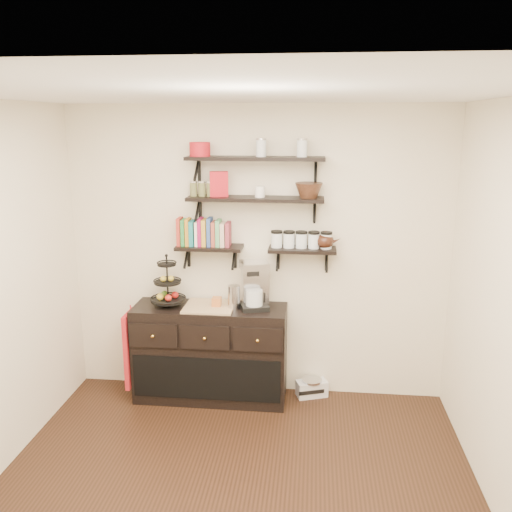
# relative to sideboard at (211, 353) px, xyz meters

# --- Properties ---
(floor) EXTENTS (3.50, 3.50, 0.00)m
(floor) POSITION_rel_sideboard_xyz_m (0.41, -1.51, -0.45)
(floor) COLOR black
(floor) RESTS_ON ground
(ceiling) EXTENTS (3.50, 3.50, 0.02)m
(ceiling) POSITION_rel_sideboard_xyz_m (0.41, -1.51, 2.25)
(ceiling) COLOR white
(ceiling) RESTS_ON back_wall
(back_wall) EXTENTS (3.50, 0.02, 2.70)m
(back_wall) POSITION_rel_sideboard_xyz_m (0.41, 0.24, 0.90)
(back_wall) COLOR #F3ECCE
(back_wall) RESTS_ON ground
(shelf_top) EXTENTS (1.20, 0.27, 0.23)m
(shelf_top) POSITION_rel_sideboard_xyz_m (0.41, 0.10, 1.78)
(shelf_top) COLOR black
(shelf_top) RESTS_ON back_wall
(shelf_mid) EXTENTS (1.20, 0.27, 0.23)m
(shelf_mid) POSITION_rel_sideboard_xyz_m (0.41, 0.10, 1.43)
(shelf_mid) COLOR black
(shelf_mid) RESTS_ON back_wall
(shelf_low_left) EXTENTS (0.60, 0.25, 0.23)m
(shelf_low_left) POSITION_rel_sideboard_xyz_m (-0.01, 0.12, 0.98)
(shelf_low_left) COLOR black
(shelf_low_left) RESTS_ON back_wall
(shelf_low_right) EXTENTS (0.60, 0.25, 0.23)m
(shelf_low_right) POSITION_rel_sideboard_xyz_m (0.83, 0.12, 0.98)
(shelf_low_right) COLOR black
(shelf_low_right) RESTS_ON back_wall
(cookbooks) EXTENTS (0.43, 0.15, 0.26)m
(cookbooks) POSITION_rel_sideboard_xyz_m (-0.06, 0.12, 1.11)
(cookbooks) COLOR #A92F23
(cookbooks) RESTS_ON shelf_low_left
(glass_canisters) EXTENTS (0.54, 0.10, 0.13)m
(glass_canisters) POSITION_rel_sideboard_xyz_m (0.82, 0.12, 1.06)
(glass_canisters) COLOR silver
(glass_canisters) RESTS_ON shelf_low_right
(sideboard) EXTENTS (1.40, 0.50, 0.92)m
(sideboard) POSITION_rel_sideboard_xyz_m (0.00, 0.00, 0.00)
(sideboard) COLOR black
(sideboard) RESTS_ON floor
(fruit_stand) EXTENTS (0.32, 0.32, 0.47)m
(fruit_stand) POSITION_rel_sideboard_xyz_m (-0.38, 0.00, 0.61)
(fruit_stand) COLOR black
(fruit_stand) RESTS_ON sideboard
(candle) EXTENTS (0.08, 0.08, 0.08)m
(candle) POSITION_rel_sideboard_xyz_m (0.07, 0.00, 0.50)
(candle) COLOR #B8622A
(candle) RESTS_ON sideboard
(coffee_maker) EXTENTS (0.29, 0.29, 0.44)m
(coffee_maker) POSITION_rel_sideboard_xyz_m (0.41, 0.03, 0.66)
(coffee_maker) COLOR black
(coffee_maker) RESTS_ON sideboard
(thermal_carafe) EXTENTS (0.11, 0.11, 0.22)m
(thermal_carafe) POSITION_rel_sideboard_xyz_m (0.23, -0.02, 0.56)
(thermal_carafe) COLOR silver
(thermal_carafe) RESTS_ON sideboard
(apron) EXTENTS (0.04, 0.30, 0.71)m
(apron) POSITION_rel_sideboard_xyz_m (-0.73, -0.10, 0.05)
(apron) COLOR red
(apron) RESTS_ON sideboard
(radio) EXTENTS (0.32, 0.24, 0.17)m
(radio) POSITION_rel_sideboard_xyz_m (0.95, 0.12, -0.37)
(radio) COLOR silver
(radio) RESTS_ON floor
(recipe_box) EXTENTS (0.17, 0.09, 0.22)m
(recipe_box) POSITION_rel_sideboard_xyz_m (0.09, 0.10, 1.56)
(recipe_box) COLOR #B3141E
(recipe_box) RESTS_ON shelf_mid
(walnut_bowl) EXTENTS (0.24, 0.24, 0.13)m
(walnut_bowl) POSITION_rel_sideboard_xyz_m (0.87, 0.10, 1.51)
(walnut_bowl) COLOR black
(walnut_bowl) RESTS_ON shelf_mid
(ramekins) EXTENTS (0.09, 0.09, 0.10)m
(ramekins) POSITION_rel_sideboard_xyz_m (0.45, 0.10, 1.50)
(ramekins) COLOR white
(ramekins) RESTS_ON shelf_mid
(teapot) EXTENTS (0.24, 0.20, 0.16)m
(teapot) POSITION_rel_sideboard_xyz_m (1.03, 0.12, 1.08)
(teapot) COLOR black
(teapot) RESTS_ON shelf_low_right
(red_pot) EXTENTS (0.18, 0.18, 0.12)m
(red_pot) POSITION_rel_sideboard_xyz_m (-0.08, 0.10, 1.86)
(red_pot) COLOR #B3141E
(red_pot) RESTS_ON shelf_top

